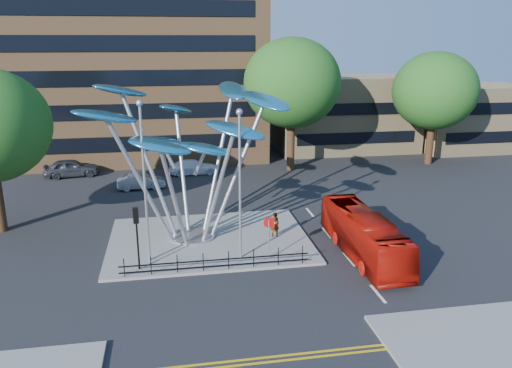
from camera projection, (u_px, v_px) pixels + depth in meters
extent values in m
plane|color=black|center=(239.00, 286.00, 24.96)|extent=(120.00, 120.00, 0.00)
cube|color=slate|center=(209.00, 240.00, 30.45)|extent=(12.00, 9.00, 0.15)
cube|color=gold|center=(261.00, 358.00, 19.29)|extent=(40.00, 0.12, 0.01)
cube|color=gold|center=(263.00, 363.00, 19.00)|extent=(40.00, 0.12, 0.01)
cube|color=brown|center=(134.00, 6.00, 50.03)|extent=(25.00, 15.00, 30.00)
cube|color=tan|center=(344.00, 113.00, 54.87)|extent=(15.00, 8.00, 8.00)
cube|color=tan|center=(470.00, 117.00, 55.44)|extent=(12.00, 8.00, 7.00)
cylinder|color=black|center=(291.00, 140.00, 46.29)|extent=(0.70, 0.70, 5.72)
ellipsoid|color=#214D16|center=(292.00, 83.00, 44.84)|extent=(8.80, 8.80, 8.10)
cylinder|color=black|center=(430.00, 138.00, 48.71)|extent=(0.70, 0.70, 5.06)
ellipsoid|color=#214D16|center=(435.00, 91.00, 47.42)|extent=(8.00, 8.00, 7.36)
cylinder|color=#9EA0A5|center=(192.00, 236.00, 30.72)|extent=(2.80, 2.80, 0.12)
cylinder|color=#9EA0A5|center=(170.00, 179.00, 28.88)|extent=(0.24, 0.24, 7.80)
ellipsoid|color=teal|center=(105.00, 116.00, 26.31)|extent=(3.92, 2.95, 1.39)
cylinder|color=#9EA0A5|center=(184.00, 192.00, 28.83)|extent=(0.24, 0.24, 6.40)
ellipsoid|color=teal|center=(160.00, 146.00, 25.65)|extent=(3.47, 1.78, 1.31)
cylinder|color=#9EA0A5|center=(201.00, 185.00, 29.10)|extent=(0.24, 0.24, 7.00)
ellipsoid|color=teal|center=(235.00, 130.00, 26.91)|extent=(3.81, 3.11, 1.36)
cylinder|color=#9EA0A5|center=(210.00, 172.00, 29.79)|extent=(0.24, 0.24, 8.20)
ellipsoid|color=teal|center=(265.00, 101.00, 29.58)|extent=(3.52, 4.06, 1.44)
cylinder|color=#9EA0A5|center=(202.00, 165.00, 30.52)|extent=(0.24, 0.24, 8.60)
ellipsoid|color=teal|center=(233.00, 90.00, 31.57)|extent=(2.21, 3.79, 1.39)
cylinder|color=#9EA0A5|center=(186.00, 175.00, 30.61)|extent=(0.24, 0.24, 7.40)
ellipsoid|color=teal|center=(176.00, 109.00, 31.97)|extent=(3.02, 3.71, 1.34)
cylinder|color=#9EA0A5|center=(173.00, 167.00, 29.72)|extent=(0.24, 0.24, 8.80)
ellipsoid|color=teal|center=(121.00, 91.00, 29.34)|extent=(3.88, 3.60, 1.42)
ellipsoid|color=teal|center=(157.00, 141.00, 28.95)|extent=(3.40, 1.96, 1.13)
ellipsoid|color=teal|center=(205.00, 149.00, 28.94)|extent=(3.39, 2.16, 1.11)
cylinder|color=#9EA0A5|center=(145.00, 186.00, 26.29)|extent=(0.14, 0.14, 8.50)
sphere|color=#9EA0A5|center=(139.00, 103.00, 25.07)|extent=(0.36, 0.36, 0.36)
cylinder|color=#9EA0A5|center=(240.00, 189.00, 26.72)|extent=(0.14, 0.14, 8.00)
sphere|color=#9EA0A5|center=(239.00, 112.00, 25.57)|extent=(0.36, 0.36, 0.36)
cylinder|color=black|center=(138.00, 241.00, 26.01)|extent=(0.10, 0.10, 3.20)
cube|color=black|center=(136.00, 215.00, 25.62)|extent=(0.28, 0.18, 0.85)
sphere|color=#FF0C0C|center=(135.00, 210.00, 25.54)|extent=(0.18, 0.18, 0.18)
cylinder|color=#9EA0A5|center=(269.00, 240.00, 27.30)|extent=(0.08, 0.08, 2.30)
cylinder|color=red|center=(269.00, 222.00, 27.04)|extent=(0.60, 0.04, 0.60)
cube|color=white|center=(269.00, 222.00, 27.06)|extent=(0.42, 0.03, 0.10)
cylinder|color=black|center=(124.00, 268.00, 25.44)|extent=(0.05, 0.05, 1.00)
cylinder|color=black|center=(151.00, 266.00, 25.67)|extent=(0.05, 0.05, 1.00)
cylinder|color=black|center=(177.00, 264.00, 25.89)|extent=(0.05, 0.05, 1.00)
cylinder|color=black|center=(203.00, 262.00, 26.11)|extent=(0.05, 0.05, 1.00)
cylinder|color=black|center=(229.00, 260.00, 26.33)|extent=(0.05, 0.05, 1.00)
cylinder|color=black|center=(254.00, 258.00, 26.56)|extent=(0.05, 0.05, 1.00)
cylinder|color=black|center=(278.00, 256.00, 26.78)|extent=(0.05, 0.05, 1.00)
cylinder|color=black|center=(302.00, 254.00, 27.00)|extent=(0.05, 0.05, 1.00)
cube|color=black|center=(216.00, 260.00, 26.21)|extent=(10.00, 0.06, 0.06)
cube|color=black|center=(216.00, 266.00, 26.31)|extent=(10.00, 0.06, 0.06)
imported|color=#A71107|center=(363.00, 235.00, 28.13)|extent=(2.22, 9.06, 2.52)
imported|color=gray|center=(275.00, 225.00, 30.56)|extent=(0.59, 0.41, 1.56)
imported|color=#3A3C41|center=(71.00, 168.00, 44.51)|extent=(4.93, 2.56, 1.60)
imported|color=#9EA1A5|center=(141.00, 181.00, 40.88)|extent=(3.95, 1.62, 1.27)
imported|color=white|center=(193.00, 167.00, 45.41)|extent=(4.58, 2.09, 1.30)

